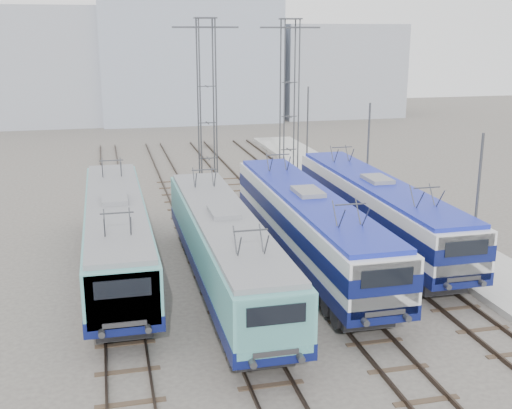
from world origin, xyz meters
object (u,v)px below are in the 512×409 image
at_px(locomotive_far_left, 116,231).
at_px(locomotive_center_left, 225,246).
at_px(locomotive_center_right, 308,222).
at_px(locomotive_far_right, 377,206).
at_px(mast_front, 476,212).
at_px(mast_rear, 307,131).
at_px(mast_mid, 368,160).
at_px(catenary_tower_west, 207,99).
at_px(catenary_tower_east, 289,94).

bearing_deg(locomotive_far_left, locomotive_center_left, -35.72).
distance_m(locomotive_center_right, locomotive_far_right, 4.98).
height_order(mast_front, mast_rear, same).
bearing_deg(mast_front, locomotive_far_left, 161.55).
bearing_deg(mast_mid, locomotive_far_left, -155.86).
bearing_deg(mast_front, catenary_tower_west, 113.27).
bearing_deg(locomotive_far_right, locomotive_center_right, -154.74).
height_order(locomotive_center_right, catenary_tower_west, catenary_tower_west).
height_order(catenary_tower_west, mast_mid, catenary_tower_west).
height_order(locomotive_far_right, mast_mid, mast_mid).
xyz_separation_m(catenary_tower_west, catenary_tower_east, (6.50, 2.00, 0.00)).
relative_size(locomotive_far_left, mast_front, 2.51).
height_order(catenary_tower_west, catenary_tower_east, same).
relative_size(catenary_tower_east, mast_front, 1.71).
xyz_separation_m(locomotive_far_left, locomotive_center_right, (9.00, -1.06, 0.10)).
xyz_separation_m(locomotive_far_right, mast_front, (1.85, -6.19, 1.26)).
distance_m(locomotive_far_right, catenary_tower_west, 15.99).
distance_m(catenary_tower_east, mast_rear, 4.28).
height_order(locomotive_center_left, catenary_tower_east, catenary_tower_east).
relative_size(locomotive_center_right, mast_front, 2.57).
height_order(locomotive_far_left, mast_mid, mast_mid).
bearing_deg(catenary_tower_west, locomotive_far_left, -114.40).
relative_size(locomotive_center_right, mast_rear, 2.57).
height_order(locomotive_center_left, mast_front, mast_front).
bearing_deg(mast_front, locomotive_center_left, 170.15).
distance_m(locomotive_far_right, mast_mid, 6.23).
xyz_separation_m(locomotive_far_right, mast_rear, (1.85, 17.81, 1.26)).
height_order(locomotive_far_right, catenary_tower_west, catenary_tower_west).
bearing_deg(locomotive_far_left, catenary_tower_west, 65.60).
distance_m(locomotive_far_left, catenary_tower_east, 21.92).
bearing_deg(locomotive_center_right, catenary_tower_west, 98.04).
height_order(locomotive_center_left, locomotive_center_right, locomotive_center_right).
bearing_deg(locomotive_far_left, mast_front, -18.45).
xyz_separation_m(catenary_tower_west, mast_rear, (8.60, 4.00, -3.14)).
bearing_deg(locomotive_center_left, catenary_tower_west, 82.92).
xyz_separation_m(locomotive_far_left, mast_rear, (15.35, 18.88, 1.31)).
distance_m(locomotive_far_right, mast_rear, 17.95).
bearing_deg(mast_rear, mast_mid, -90.00).
distance_m(locomotive_center_left, mast_front, 11.09).
bearing_deg(catenary_tower_west, mast_front, -66.73).
bearing_deg(locomotive_center_left, locomotive_far_left, 144.28).
xyz_separation_m(locomotive_far_left, catenary_tower_east, (13.25, 16.88, 4.45)).
relative_size(locomotive_far_left, catenary_tower_east, 1.46).
relative_size(locomotive_center_left, mast_mid, 2.48).
relative_size(locomotive_center_left, catenary_tower_west, 1.45).
distance_m(locomotive_center_left, catenary_tower_east, 22.39).
relative_size(catenary_tower_east, mast_rear, 1.71).
distance_m(locomotive_center_left, mast_rear, 24.67).
height_order(locomotive_center_left, locomotive_far_right, locomotive_far_right).
bearing_deg(mast_mid, locomotive_far_right, -107.66).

